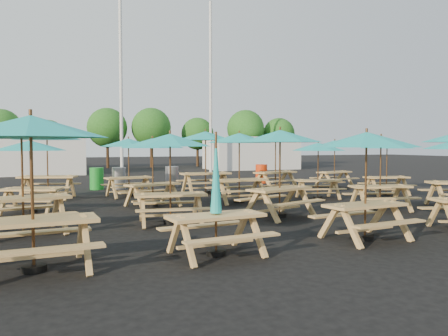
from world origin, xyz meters
name	(u,v)px	position (x,y,z in m)	size (l,w,h in m)	color
ground	(240,203)	(0.00, 0.00, 0.00)	(120.00, 120.00, 0.00)	black
picnic_unit_0	(31,134)	(-6.05, -6.21, 2.10)	(2.47, 2.47, 2.41)	tan
picnic_unit_1	(21,136)	(-6.40, -3.07, 2.13)	(2.80, 2.80, 2.44)	tan
picnic_unit_2	(30,149)	(-6.42, 0.18, 1.82)	(2.54, 2.54, 2.09)	tan
picnic_unit_3	(47,138)	(-6.04, 3.43, 2.17)	(2.94, 2.94, 2.50)	tan
picnic_unit_4	(216,205)	(-3.11, -6.28, 0.89)	(1.85, 1.66, 2.17)	tan
picnic_unit_5	(170,145)	(-3.10, -2.94, 1.95)	(2.38, 2.38, 2.24)	tan
picnic_unit_6	(153,147)	(-2.90, 0.20, 1.89)	(2.61, 2.61, 2.17)	tan
picnic_unit_7	(129,146)	(-3.20, 3.19, 1.92)	(2.46, 2.46, 2.20)	tan
picnic_unit_8	(366,145)	(0.18, -6.16, 1.93)	(2.33, 2.33, 2.22)	tan
picnic_unit_9	(280,141)	(-0.12, -3.04, 2.06)	(2.88, 2.88, 2.36)	tan
picnic_unit_10	(239,142)	(0.03, 0.13, 2.06)	(2.35, 2.35, 2.36)	tan
picnic_unit_11	(206,139)	(-0.18, 3.10, 2.18)	(2.43, 2.43, 2.51)	tan
picnic_unit_13	(381,146)	(3.24, -3.02, 1.93)	(2.50, 2.50, 2.21)	tan
picnic_unit_14	(318,150)	(3.12, 0.11, 1.78)	(2.31, 2.31, 2.04)	tan
picnic_unit_15	(276,141)	(2.96, 3.12, 2.11)	(2.86, 2.86, 2.42)	tan
picnic_unit_18	(387,147)	(6.25, 0.15, 1.86)	(2.35, 2.35, 2.13)	tan
picnic_unit_19	(335,146)	(6.17, 3.46, 1.89)	(2.52, 2.52, 2.17)	tan
waste_bin_0	(97,179)	(-4.12, 6.31, 0.48)	(0.59, 0.59, 0.95)	#198A27
waste_bin_1	(119,178)	(-3.18, 6.24, 0.48)	(0.59, 0.59, 0.95)	gray
waste_bin_2	(172,177)	(-0.77, 6.29, 0.48)	(0.59, 0.59, 0.95)	gray
waste_bin_3	(261,174)	(4.01, 6.67, 0.48)	(0.59, 0.59, 0.95)	red
mast_0	(121,79)	(-2.00, 14.00, 6.00)	(0.20, 0.20, 12.00)	silver
mast_1	(211,88)	(4.50, 16.00, 6.00)	(0.20, 0.20, 12.00)	silver
event_tent_0	(20,153)	(-8.00, 18.00, 1.40)	(8.00, 4.00, 2.80)	silver
event_tent_1	(251,153)	(9.00, 19.00, 1.30)	(7.00, 4.00, 2.60)	silver
tree_1	(1,129)	(-9.74, 23.90, 3.15)	(3.11, 3.11, 4.72)	#382314
tree_2	(48,136)	(-6.39, 23.65, 2.62)	(2.59, 2.59, 3.93)	#382314
tree_3	(107,128)	(-1.75, 24.72, 3.41)	(3.36, 3.36, 5.09)	#382314
tree_4	(151,128)	(1.90, 24.26, 3.46)	(3.41, 3.41, 5.17)	#382314
tree_5	(197,134)	(6.22, 24.67, 2.97)	(2.94, 2.94, 4.45)	#382314
tree_6	(246,129)	(10.23, 22.90, 3.43)	(3.38, 3.38, 5.13)	#382314
tree_7	(279,134)	(13.63, 22.92, 2.99)	(2.95, 2.95, 4.48)	#382314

